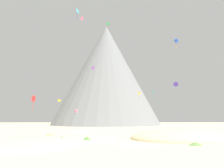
# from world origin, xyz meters

# --- Properties ---
(ground_plane) EXTENTS (400.00, 400.00, 0.00)m
(ground_plane) POSITION_xyz_m (0.00, 0.00, 0.00)
(ground_plane) COLOR beige
(dune_foreground_left) EXTENTS (16.34, 13.10, 2.49)m
(dune_foreground_left) POSITION_xyz_m (-12.65, 20.64, 0.00)
(dune_foreground_left) COLOR beige
(dune_foreground_left) RESTS_ON ground_plane
(dune_foreground_right) EXTENTS (22.35, 24.52, 1.81)m
(dune_foreground_right) POSITION_xyz_m (-17.47, 0.42, 0.00)
(dune_foreground_right) COLOR beige
(dune_foreground_right) RESTS_ON ground_plane
(dune_midground) EXTENTS (22.57, 21.14, 4.03)m
(dune_midground) POSITION_xyz_m (9.16, 9.23, 0.00)
(dune_midground) COLOR #CCBA8E
(dune_midground) RESTS_ON ground_plane
(dune_back_low) EXTENTS (15.00, 21.11, 1.68)m
(dune_back_low) POSITION_xyz_m (-9.76, 11.39, 0.00)
(dune_back_low) COLOR beige
(dune_back_low) RESTS_ON ground_plane
(bush_low_patch) EXTENTS (2.59, 2.59, 1.09)m
(bush_low_patch) POSITION_xyz_m (-8.14, 3.61, 0.55)
(bush_low_patch) COLOR #568442
(bush_low_patch) RESTS_ON ground_plane
(bush_near_right) EXTENTS (2.10, 2.10, 0.85)m
(bush_near_right) POSITION_xyz_m (-12.86, 6.39, 0.43)
(bush_near_right) COLOR #386633
(bush_near_right) RESTS_ON ground_plane
(bush_mid_center) EXTENTS (3.19, 3.19, 0.53)m
(bush_mid_center) POSITION_xyz_m (8.67, -1.01, 0.26)
(bush_mid_center) COLOR #668C4C
(bush_mid_center) RESTS_ON ground_plane
(bush_far_left) EXTENTS (2.46, 2.46, 0.92)m
(bush_far_left) POSITION_xyz_m (7.49, 4.37, 0.46)
(bush_far_left) COLOR #477238
(bush_far_left) RESTS_ON ground_plane
(rock_massif) EXTENTS (94.51, 94.51, 64.70)m
(rock_massif) POSITION_xyz_m (-2.60, 106.98, 29.28)
(rock_massif) COLOR slate
(rock_massif) RESTS_ON ground_plane
(kite_rainbow_high) EXTENTS (1.42, 1.73, 1.61)m
(kite_rainbow_high) POSITION_xyz_m (-13.36, 42.91, 40.27)
(kite_rainbow_high) COLOR #E5668C
(kite_indigo_mid) EXTENTS (2.21, 1.23, 2.09)m
(kite_indigo_mid) POSITION_xyz_m (25.88, 59.01, 18.60)
(kite_indigo_mid) COLOR #5138B2
(kite_violet_mid) EXTENTS (0.75, 0.66, 2.62)m
(kite_violet_mid) POSITION_xyz_m (-8.41, 31.95, 19.13)
(kite_violet_mid) COLOR purple
(kite_cyan_high) EXTENTS (1.23, 1.81, 4.12)m
(kite_cyan_high) POSITION_xyz_m (-14.03, 34.99, 39.16)
(kite_cyan_high) COLOR #33BCDB
(kite_yellow_low) EXTENTS (1.12, 0.53, 0.89)m
(kite_yellow_low) POSITION_xyz_m (-21.97, 51.01, 10.81)
(kite_yellow_low) COLOR yellow
(kite_blue_high) EXTENTS (1.50, 1.53, 3.68)m
(kite_blue_high) POSITION_xyz_m (19.34, 36.82, 30.03)
(kite_blue_high) COLOR blue
(kite_teal_low) EXTENTS (0.55, 0.60, 3.06)m
(kite_teal_low) POSITION_xyz_m (11.81, 40.85, 12.83)
(kite_teal_low) COLOR teal
(kite_pink_low) EXTENTS (1.39, 1.39, 5.48)m
(kite_pink_low) POSITION_xyz_m (-16.19, 56.91, 6.96)
(kite_pink_low) COLOR pink
(kite_red_low) EXTENTS (1.24, 2.16, 5.15)m
(kite_red_low) POSITION_xyz_m (-27.64, 37.17, 10.30)
(kite_red_low) COLOR red
(kite_gold_mid) EXTENTS (0.99, 0.27, 3.59)m
(kite_gold_mid) POSITION_xyz_m (9.60, 56.86, 13.99)
(kite_gold_mid) COLOR gold
(kite_green_high) EXTENTS (0.82, 0.79, 2.72)m
(kite_green_high) POSITION_xyz_m (-3.95, 34.06, 34.56)
(kite_green_high) COLOR green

